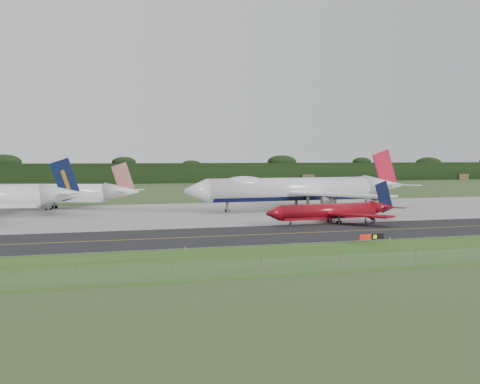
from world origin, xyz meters
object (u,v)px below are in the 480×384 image
jet_red_737 (334,211)px  taxiway_sign (372,237)px  jet_ba_747 (297,189)px  jet_star_tail (50,194)px

jet_red_737 → taxiway_sign: size_ratio=6.95×
jet_ba_747 → taxiway_sign: size_ratio=13.70×
jet_red_737 → jet_star_tail: 89.89m
jet_ba_747 → jet_red_737: (-6.94, -37.86, -3.45)m
jet_star_tail → taxiway_sign: 114.06m
jet_ba_747 → taxiway_sign: (-17.89, -74.90, -4.96)m
jet_ba_747 → taxiway_sign: 77.17m
jet_red_737 → jet_star_tail: jet_star_tail is taller
jet_red_737 → jet_star_tail: size_ratio=0.70×
jet_ba_747 → taxiway_sign: jet_ba_747 is taller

